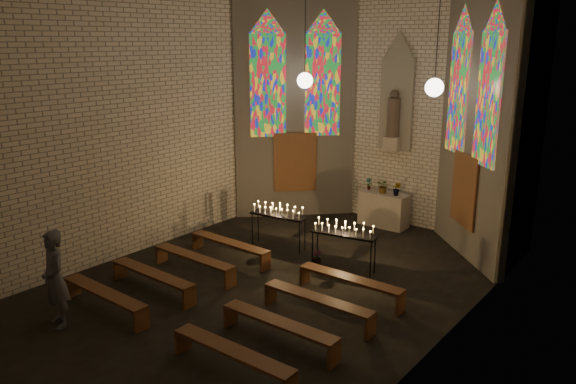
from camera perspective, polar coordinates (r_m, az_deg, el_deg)
The scene contains 18 objects.
floor at distance 12.56m, azimuth -2.60°, elevation -9.73°, with size 12.00×12.00×0.00m, color black.
room at distance 14.19m, azimuth 6.20°, elevation 8.76°, with size 8.22×12.43×7.00m.
altar at distance 16.62m, azimuth 9.69°, elevation -1.76°, with size 1.40×0.60×1.00m, color #BCAE99.
flower_vase_left at distance 16.72m, azimuth 8.21°, elevation 0.83°, with size 0.19×0.13×0.36m, color #4C723F.
flower_vase_center at distance 16.38m, azimuth 9.68°, elevation 0.60°, with size 0.39×0.34×0.43m, color #4C723F.
flower_vase_right at distance 16.20m, azimuth 11.01°, elevation 0.31°, with size 0.22×0.18×0.40m, color #4C723F.
aisle_flower_pot at distance 13.70m, azimuth 2.95°, elevation -6.66°, with size 0.21×0.21×0.38m, color #4C723F.
votive_stand_left at distance 14.54m, azimuth -1.01°, elevation -2.09°, with size 1.57×0.57×1.12m.
votive_stand_right at distance 13.19m, azimuth 5.68°, elevation -3.94°, with size 1.60×0.67×1.14m.
pew_left_0 at distance 14.05m, azimuth -5.95°, elevation -5.34°, with size 2.41×0.37×0.46m.
pew_right_0 at distance 12.05m, azimuth 6.35°, elevation -8.96°, with size 2.41×0.37×0.46m.
pew_left_1 at distance 13.28m, azimuth -9.55°, elevation -6.73°, with size 2.41×0.37×0.46m.
pew_right_1 at distance 11.14m, azimuth 3.02°, elevation -11.01°, with size 2.41×0.37×0.46m.
pew_left_2 at distance 12.57m, azimuth -13.61°, elevation -8.26°, with size 2.41×0.37×0.46m.
pew_right_2 at distance 10.29m, azimuth -0.93°, elevation -13.35°, with size 2.41×0.37×0.46m.
pew_left_3 at distance 11.95m, azimuth -18.16°, elevation -9.91°, with size 2.41×0.37×0.46m.
pew_right_3 at distance 9.51m, azimuth -5.66°, elevation -16.03°, with size 2.41×0.37×0.46m.
visitor at distance 11.52m, azimuth -22.61°, elevation -8.18°, with size 0.69×0.46×1.90m, color #45454E.
Camera 1 is at (7.44, -8.61, 5.30)m, focal length 35.00 mm.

